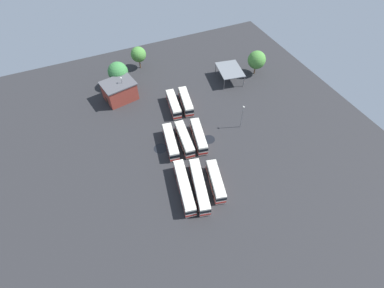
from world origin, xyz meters
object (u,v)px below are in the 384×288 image
Objects in this scene: bus_row0_slot0 at (216,181)px; lamp_post_near_entrance at (242,116)px; lamp_post_mid_lot at (123,87)px; tree_north_edge at (138,54)px; bus_row0_slot1 at (199,186)px; tree_east_edge at (257,60)px; bus_row1_slot2 at (171,142)px; bus_row2_slot0 at (186,101)px; tree_northwest at (118,72)px; bus_row1_slot0 at (199,136)px; bus_row1_slot1 at (184,139)px; depot_building at (120,91)px; maintenance_shelter at (230,70)px; bus_row2_slot1 at (173,104)px; bus_row0_slot2 at (184,187)px.

bus_row0_slot0 is 21.43m from lamp_post_near_entrance.
lamp_post_mid_lot is 1.01× the size of tree_north_edge.
bus_row0_slot1 is 1.81× the size of tree_north_edge.
bus_row0_slot1 is 1.71× the size of tree_east_edge.
bus_row1_slot2 is 1.48× the size of lamp_post_near_entrance.
tree_northwest reaches higher than bus_row2_slot0.
bus_row1_slot2 is at bearing 81.51° from bus_row1_slot0.
bus_row2_slot0 is (29.14, -4.71, 0.00)m from bus_row0_slot0.
bus_row0_slot1 is 1.29× the size of bus_row2_slot0.
bus_row0_slot1 is at bearing 170.31° from bus_row1_slot1.
bus_row2_slot0 is 29.02m from tree_east_edge.
depot_building is 38.15m from lamp_post_near_entrance.
tree_north_edge is (14.20, -9.20, 0.86)m from lamp_post_mid_lot.
tree_northwest reaches higher than bus_row0_slot1.
bus_row0_slot0 is 42.52m from depot_building.
tree_east_edge is at bearing -91.93° from maintenance_shelter.
bus_row2_slot1 is at bearing 5.64° from bus_row1_slot0.
maintenance_shelter is at bearing -98.27° from depot_building.
bus_row2_slot1 is 20.96m from lamp_post_near_entrance.
bus_row1_slot2 is at bearing 4.35° from bus_row0_slot1.
bus_row2_slot0 is at bearing -9.17° from bus_row0_slot0.
bus_row0_slot1 is 1.24× the size of bus_row1_slot2.
bus_row0_slot2 is 45.49m from tree_northwest.
tree_northwest is at bearing 130.36° from tree_north_edge.
bus_row1_slot1 is at bearing 119.89° from tree_east_edge.
bus_row2_slot1 is (0.37, 3.84, -0.00)m from bus_row2_slot0.
bus_row1_slot0 is 1.47× the size of lamp_post_near_entrance.
bus_row0_slot1 is at bearing 162.98° from bus_row2_slot0.
bus_row0_slot0 is 1.01× the size of bus_row2_slot1.
bus_row2_slot1 is (28.05, -8.29, -0.00)m from bus_row0_slot2.
tree_east_edge is (5.61, -32.03, 3.44)m from bus_row2_slot1.
maintenance_shelter is (-5.17, -35.61, 0.92)m from depot_building.
maintenance_shelter is (20.13, -24.70, 2.12)m from bus_row1_slot1.
lamp_post_mid_lot reaches higher than lamp_post_near_entrance.
bus_row1_slot2 is (15.53, 1.18, -0.00)m from bus_row0_slot1.
bus_row1_slot2 is 20.92m from lamp_post_near_entrance.
tree_northwest is at bearing -2.53° from lamp_post_mid_lot.
lamp_post_mid_lot is at bearing 177.47° from tree_northwest.
depot_building is at bearing 17.06° from bus_row0_slot0.
bus_row1_slot1 is at bearing -163.35° from tree_northwest.
tree_east_edge is at bearing -40.45° from lamp_post_near_entrance.
bus_row2_slot1 is 32.70m from tree_east_edge.
tree_northwest reaches higher than bus_row0_slot0.
bus_row0_slot2 is 14.52m from bus_row1_slot2.
tree_east_edge is (19.30, -38.20, 3.44)m from bus_row1_slot2.
maintenance_shelter is (19.63, -28.45, 2.12)m from bus_row1_slot2.
maintenance_shelter is 34.67m from lamp_post_mid_lot.
bus_row0_slot0 is at bearing -94.16° from bus_row0_slot1.
bus_row0_slot2 is at bearing 156.34° from bus_row2_slot0.
bus_row2_slot1 is (29.21, -4.99, -0.00)m from bus_row0_slot1.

